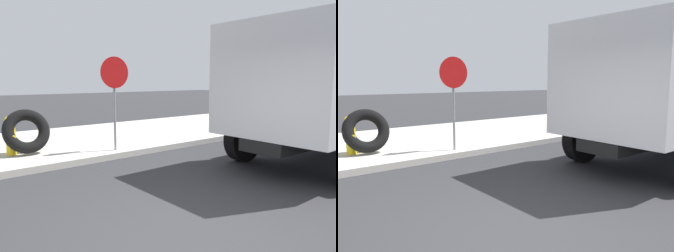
% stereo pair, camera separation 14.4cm
% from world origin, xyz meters
% --- Properties ---
extents(ground_plane, '(80.00, 80.00, 0.00)m').
position_xyz_m(ground_plane, '(0.00, 0.00, 0.00)').
color(ground_plane, '#2D2D30').
extents(sidewalk_curb, '(36.00, 5.00, 0.15)m').
position_xyz_m(sidewalk_curb, '(0.00, 6.50, 0.07)').
color(sidewalk_curb, '#BCB7AD').
rests_on(sidewalk_curb, ground).
extents(fire_hydrant, '(0.25, 0.57, 0.92)m').
position_xyz_m(fire_hydrant, '(-0.63, 5.39, 0.64)').
color(fire_hydrant, yellow).
rests_on(fire_hydrant, sidewalk_curb).
extents(loose_tire, '(1.10, 0.68, 1.10)m').
position_xyz_m(loose_tire, '(-0.31, 5.27, 0.70)').
color(loose_tire, black).
rests_on(loose_tire, sidewalk_curb).
extents(stop_sign, '(0.76, 0.08, 2.30)m').
position_xyz_m(stop_sign, '(1.54, 4.31, 1.75)').
color(stop_sign, gray).
rests_on(stop_sign, sidewalk_curb).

